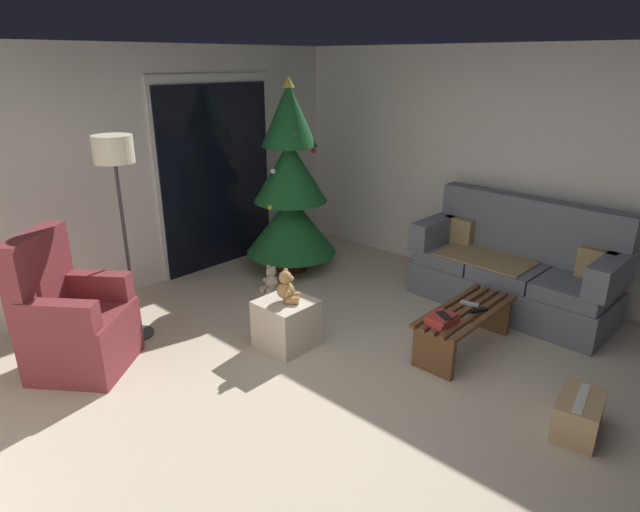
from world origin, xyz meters
TOP-DOWN VIEW (x-y plane):
  - ground_plane at (0.00, 0.00)m, footprint 7.00×7.00m
  - wall_back at (0.00, 3.06)m, footprint 5.72×0.12m
  - wall_right at (2.86, 0.00)m, footprint 0.12×6.00m
  - patio_door_frame at (1.10, 2.99)m, footprint 1.60×0.02m
  - patio_door_glass at (1.10, 2.97)m, footprint 1.50×0.02m
  - couch at (2.32, -0.14)m, footprint 0.85×1.97m
  - coffee_table at (1.22, -0.21)m, footprint 1.10×0.40m
  - remote_silver at (1.32, -0.19)m, footprint 0.07×0.16m
  - remote_black at (1.25, -0.31)m, footprint 0.16×0.11m
  - book_stack at (0.85, -0.19)m, footprint 0.26×0.19m
  - cell_phone at (0.85, -0.21)m, footprint 0.13×0.16m
  - christmas_tree at (1.52, 2.20)m, footprint 1.05×1.05m
  - armchair at (-1.14, 1.93)m, footprint 0.96×0.96m
  - floor_lamp at (-0.55, 2.07)m, footprint 0.32×0.32m
  - ottoman at (0.24, 0.95)m, footprint 0.44×0.44m
  - teddy_bear_honey at (0.25, 0.94)m, footprint 0.21×0.22m
  - teddy_bear_cream_by_tree at (0.93, 1.91)m, footprint 0.20×0.20m
  - cardboard_box_taped_mid_floor at (0.77, -1.30)m, footprint 0.47×0.33m

SIDE VIEW (x-z plane):
  - ground_plane at x=0.00m, z-range 0.00..0.00m
  - teddy_bear_cream_by_tree at x=0.93m, z-range -0.02..0.26m
  - cardboard_box_taped_mid_floor at x=0.77m, z-range 0.00..0.26m
  - ottoman at x=0.24m, z-range 0.00..0.42m
  - coffee_table at x=1.22m, z-range 0.06..0.45m
  - remote_silver at x=1.32m, z-range 0.38..0.40m
  - remote_black at x=1.25m, z-range 0.38..0.40m
  - couch at x=2.32m, z-range -0.14..0.94m
  - armchair at x=-1.14m, z-range -0.16..0.97m
  - book_stack at x=0.85m, z-range 0.38..0.46m
  - cell_phone at x=0.85m, z-range 0.46..0.47m
  - teddy_bear_honey at x=0.25m, z-range 0.40..0.68m
  - christmas_tree at x=1.52m, z-range -0.13..2.05m
  - patio_door_glass at x=1.10m, z-range 0.00..2.10m
  - patio_door_frame at x=1.10m, z-range 0.00..2.20m
  - wall_back at x=0.00m, z-range 0.00..2.50m
  - wall_right at x=2.86m, z-range 0.00..2.50m
  - floor_lamp at x=-0.55m, z-range 0.61..2.40m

